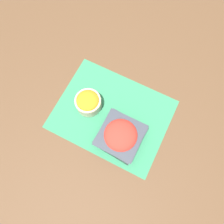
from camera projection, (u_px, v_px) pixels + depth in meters
ground_plane at (112, 114)px, 1.02m from camera, size 3.00×3.00×0.00m
placemat at (112, 114)px, 1.02m from camera, size 0.52×0.40×0.00m
carrot_bowl at (88, 102)px, 0.99m from camera, size 0.12×0.12×0.08m
tomato_bowl at (121, 136)px, 0.94m from camera, size 0.19×0.19×0.09m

